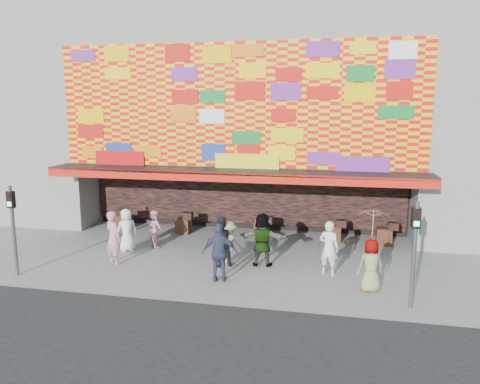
{
  "coord_description": "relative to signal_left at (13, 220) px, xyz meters",
  "views": [
    {
      "loc": [
        4.1,
        -14.41,
        5.48
      ],
      "look_at": [
        0.62,
        2.0,
        2.43
      ],
      "focal_mm": 35.0,
      "sensor_mm": 36.0,
      "label": 1
    }
  ],
  "objects": [
    {
      "name": "ped_f",
      "position": [
        7.8,
        2.63,
        -0.92
      ],
      "size": [
        1.77,
        0.61,
        1.89
      ],
      "primitive_type": "imported",
      "rotation": [
        0.0,
        0.0,
        3.17
      ],
      "color": "gray",
      "rests_on": "ground"
    },
    {
      "name": "ped_h",
      "position": [
        10.09,
        2.2,
        -0.95
      ],
      "size": [
        0.76,
        0.61,
        1.82
      ],
      "primitive_type": "imported",
      "rotation": [
        0.0,
        0.0,
        2.86
      ],
      "color": "silver",
      "rests_on": "ground"
    },
    {
      "name": "signal_right",
      "position": [
        12.4,
        0.0,
        0.0
      ],
      "size": [
        0.22,
        0.2,
        3.0
      ],
      "color": "#59595B",
      "rests_on": "ground"
    },
    {
      "name": "ped_c",
      "position": [
        6.38,
        2.27,
        -0.97
      ],
      "size": [
        1.08,
        1.01,
        1.78
      ],
      "primitive_type": "imported",
      "rotation": [
        0.0,
        0.0,
        3.66
      ],
      "color": "black",
      "rests_on": "ground"
    },
    {
      "name": "signal_left",
      "position": [
        0.0,
        0.0,
        0.0
      ],
      "size": [
        0.22,
        0.2,
        3.0
      ],
      "color": "#59595B",
      "rests_on": "ground"
    },
    {
      "name": "neighbor_left",
      "position": [
        -6.8,
        9.5,
        4.14
      ],
      "size": [
        11.0,
        8.0,
        12.0
      ],
      "primitive_type": "cube",
      "color": "gray",
      "rests_on": "ground"
    },
    {
      "name": "road_strip",
      "position": [
        6.2,
        -5.0,
        -1.85
      ],
      "size": [
        30.0,
        8.0,
        0.02
      ],
      "primitive_type": "cube",
      "color": "black",
      "rests_on": "ground"
    },
    {
      "name": "ped_b",
      "position": [
        2.63,
        1.73,
        -0.9
      ],
      "size": [
        0.83,
        0.74,
        1.92
      ],
      "primitive_type": "imported",
      "rotation": [
        0.0,
        0.0,
        2.63
      ],
      "color": "#C47F8E",
      "rests_on": "ground"
    },
    {
      "name": "ped_d",
      "position": [
        6.64,
        2.5,
        -1.08
      ],
      "size": [
        1.01,
        0.58,
        1.55
      ],
      "primitive_type": "imported",
      "rotation": [
        0.0,
        0.0,
        3.14
      ],
      "color": "gray",
      "rests_on": "ground"
    },
    {
      "name": "ped_e",
      "position": [
        6.72,
        0.85,
        -0.92
      ],
      "size": [
        1.18,
        0.69,
        1.89
      ],
      "primitive_type": "imported",
      "rotation": [
        0.0,
        0.0,
        3.36
      ],
      "color": "#313657",
      "rests_on": "ground"
    },
    {
      "name": "parasol",
      "position": [
        11.36,
        1.0,
        0.25
      ],
      "size": [
        0.93,
        0.95,
        1.78
      ],
      "color": "#FFEAA0",
      "rests_on": "ground"
    },
    {
      "name": "shop_building",
      "position": [
        6.2,
        9.68,
        3.37
      ],
      "size": [
        15.2,
        9.4,
        10.0
      ],
      "color": "gray",
      "rests_on": "ground"
    },
    {
      "name": "ground",
      "position": [
        6.2,
        1.5,
        -1.86
      ],
      "size": [
        90.0,
        90.0,
        0.0
      ],
      "primitive_type": "plane",
      "color": "slate",
      "rests_on": "ground"
    },
    {
      "name": "ped_a",
      "position": [
        2.41,
        3.23,
        -1.03
      ],
      "size": [
        0.95,
        0.94,
        1.66
      ],
      "primitive_type": "imported",
      "rotation": [
        0.0,
        0.0,
        3.91
      ],
      "color": "silver",
      "rests_on": "ground"
    },
    {
      "name": "ped_g",
      "position": [
        11.36,
        1.0,
        -1.05
      ],
      "size": [
        0.92,
        0.76,
        1.62
      ],
      "primitive_type": "imported",
      "rotation": [
        0.0,
        0.0,
        3.5
      ],
      "color": "gray",
      "rests_on": "ground"
    },
    {
      "name": "ped_i",
      "position": [
        3.26,
        3.97,
        -1.11
      ],
      "size": [
        0.92,
        0.91,
        1.49
      ],
      "primitive_type": "imported",
      "rotation": [
        0.0,
        0.0,
        2.4
      ],
      "color": "#F9A1B5",
      "rests_on": "ground"
    }
  ]
}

